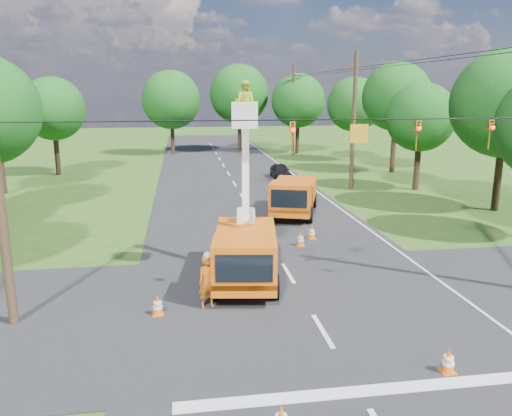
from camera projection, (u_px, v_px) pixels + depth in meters
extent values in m
plane|color=#285519|center=(242.00, 197.00, 34.49)|extent=(140.00, 140.00, 0.00)
cube|color=black|center=(242.00, 197.00, 34.49)|extent=(12.00, 100.00, 0.06)
cube|color=black|center=(306.00, 305.00, 17.16)|extent=(56.00, 10.00, 0.07)
cube|color=silver|center=(359.00, 393.00, 12.16)|extent=(9.00, 0.45, 0.02)
cube|color=silver|center=(321.00, 195.00, 35.30)|extent=(0.12, 90.00, 0.02)
cube|color=orange|center=(246.00, 262.00, 19.36)|extent=(3.02, 6.23, 0.45)
cube|color=orange|center=(244.00, 261.00, 17.09)|extent=(2.41, 1.99, 1.49)
cube|color=black|center=(244.00, 268.00, 16.26)|extent=(1.88, 0.33, 0.95)
cube|color=orange|center=(246.00, 240.00, 19.99)|extent=(2.84, 3.98, 1.00)
cylinder|color=black|center=(215.00, 287.00, 17.57)|extent=(0.45, 0.95, 0.92)
cylinder|color=black|center=(274.00, 287.00, 17.58)|extent=(0.45, 0.95, 0.92)
cylinder|color=black|center=(222.00, 253.00, 21.25)|extent=(0.45, 0.95, 0.92)
cylinder|color=black|center=(271.00, 253.00, 21.26)|extent=(0.45, 0.95, 0.92)
cube|color=silver|center=(246.00, 216.00, 20.88)|extent=(0.85, 0.85, 0.55)
cube|color=silver|center=(246.00, 166.00, 19.85)|extent=(0.47, 1.36, 4.32)
cube|color=silver|center=(245.00, 115.00, 18.36)|extent=(1.07, 1.07, 0.95)
imported|color=#C6E526|center=(245.00, 103.00, 18.26)|extent=(0.96, 0.88, 1.59)
cube|color=orange|center=(294.00, 202.00, 29.69)|extent=(4.03, 6.52, 0.46)
cube|color=orange|center=(291.00, 196.00, 27.40)|extent=(2.67, 2.34, 1.53)
cube|color=black|center=(289.00, 199.00, 26.55)|extent=(1.86, 0.66, 0.97)
cube|color=orange|center=(295.00, 189.00, 30.32)|extent=(3.45, 4.33, 1.02)
cylinder|color=black|center=(272.00, 213.00, 28.06)|extent=(0.60, 0.99, 0.94)
cylinder|color=black|center=(310.00, 215.00, 27.71)|extent=(0.60, 0.99, 0.94)
cylinder|color=black|center=(280.00, 199.00, 31.78)|extent=(0.60, 0.99, 0.94)
cylinder|color=black|center=(314.00, 200.00, 31.44)|extent=(0.60, 0.99, 0.94)
imported|color=#E25B13|center=(208.00, 282.00, 16.77)|extent=(0.78, 0.65, 1.84)
imported|color=black|center=(280.00, 171.00, 41.87)|extent=(1.55, 3.65, 1.23)
cone|color=#E15F0B|center=(448.00, 360.00, 12.94)|extent=(0.36, 0.36, 0.70)
cube|color=#E15F0B|center=(447.00, 372.00, 13.02)|extent=(0.38, 0.38, 0.04)
cylinder|color=white|center=(449.00, 358.00, 12.93)|extent=(0.26, 0.26, 0.09)
cylinder|color=white|center=(448.00, 363.00, 12.96)|extent=(0.31, 0.31, 0.09)
cone|color=#E15F0B|center=(301.00, 239.00, 23.53)|extent=(0.36, 0.36, 0.70)
cube|color=#E15F0B|center=(300.00, 246.00, 23.61)|extent=(0.38, 0.38, 0.04)
cylinder|color=white|center=(301.00, 238.00, 23.52)|extent=(0.26, 0.26, 0.09)
cylinder|color=white|center=(301.00, 241.00, 23.55)|extent=(0.31, 0.31, 0.09)
cone|color=#E15F0B|center=(312.00, 232.00, 24.73)|extent=(0.36, 0.36, 0.70)
cube|color=#E15F0B|center=(312.00, 238.00, 24.81)|extent=(0.38, 0.38, 0.04)
cylinder|color=white|center=(312.00, 230.00, 24.72)|extent=(0.26, 0.26, 0.09)
cylinder|color=white|center=(312.00, 233.00, 24.75)|extent=(0.31, 0.31, 0.09)
cone|color=#E15F0B|center=(158.00, 305.00, 16.28)|extent=(0.36, 0.36, 0.70)
cube|color=#E15F0B|center=(158.00, 314.00, 16.36)|extent=(0.38, 0.38, 0.04)
cylinder|color=white|center=(158.00, 303.00, 16.27)|extent=(0.26, 0.26, 0.09)
cylinder|color=white|center=(158.00, 307.00, 16.30)|extent=(0.31, 0.31, 0.09)
cone|color=#E15F0B|center=(299.00, 201.00, 31.71)|extent=(0.36, 0.36, 0.70)
cube|color=#E15F0B|center=(299.00, 206.00, 31.79)|extent=(0.38, 0.38, 0.04)
cylinder|color=white|center=(299.00, 200.00, 31.69)|extent=(0.26, 0.26, 0.09)
cylinder|color=white|center=(299.00, 202.00, 31.73)|extent=(0.31, 0.31, 0.09)
cylinder|color=#4C3823|center=(354.00, 121.00, 36.50)|extent=(0.30, 0.30, 10.00)
cube|color=#4C3823|center=(356.00, 68.00, 35.63)|extent=(1.80, 0.12, 0.12)
cylinder|color=#4C3823|center=(293.00, 111.00, 55.75)|extent=(0.30, 0.30, 10.00)
cube|color=#4C3823|center=(294.00, 76.00, 54.88)|extent=(1.80, 0.12, 0.12)
cylinder|color=black|center=(296.00, 120.00, 15.65)|extent=(18.00, 0.04, 0.04)
cube|color=#C28517|center=(359.00, 133.00, 16.06)|extent=(0.60, 0.05, 0.60)
imported|color=#C28517|center=(292.00, 138.00, 15.76)|extent=(0.16, 0.20, 1.00)
sphere|color=#FF0C0C|center=(293.00, 130.00, 15.59)|extent=(0.14, 0.14, 0.14)
imported|color=#C28517|center=(417.00, 136.00, 16.37)|extent=(0.16, 0.20, 1.00)
sphere|color=#FF0C0C|center=(419.00, 128.00, 16.20)|extent=(0.14, 0.14, 0.14)
imported|color=#C28517|center=(490.00, 135.00, 16.75)|extent=(0.16, 0.20, 1.00)
sphere|color=#FF0C0C|center=(493.00, 128.00, 16.57)|extent=(0.14, 0.14, 0.14)
cylinder|color=#382616|center=(0.00, 161.00, 35.37)|extent=(0.44, 0.44, 4.62)
cylinder|color=#382616|center=(57.00, 152.00, 43.43)|extent=(0.44, 0.44, 4.05)
sphere|color=#134412|center=(53.00, 109.00, 42.58)|extent=(5.40, 5.40, 5.40)
cylinder|color=#382616|center=(498.00, 173.00, 30.37)|extent=(0.44, 0.44, 4.58)
sphere|color=#134412|center=(506.00, 104.00, 29.41)|extent=(6.40, 6.40, 6.40)
cylinder|color=#382616|center=(417.00, 164.00, 36.93)|extent=(0.44, 0.44, 3.78)
sphere|color=#134412|center=(421.00, 117.00, 36.15)|extent=(5.00, 5.00, 5.00)
cylinder|color=#382616|center=(393.00, 146.00, 44.76)|extent=(0.44, 0.44, 4.75)
sphere|color=#134412|center=(396.00, 97.00, 43.76)|extent=(6.00, 6.00, 6.00)
cylinder|color=#382616|center=(353.00, 141.00, 52.38)|extent=(0.44, 0.44, 4.14)
sphere|color=#134412|center=(354.00, 104.00, 51.52)|extent=(5.60, 5.60, 5.60)
cylinder|color=#382616|center=(172.00, 135.00, 57.32)|extent=(0.44, 0.44, 4.40)
sphere|color=#134412|center=(171.00, 100.00, 56.40)|extent=(6.60, 6.60, 6.60)
cylinder|color=#382616|center=(239.00, 131.00, 60.36)|extent=(0.44, 0.44, 4.84)
sphere|color=#134412|center=(239.00, 94.00, 59.35)|extent=(7.00, 7.00, 7.00)
cylinder|color=#382616|center=(297.00, 135.00, 58.47)|extent=(0.44, 0.44, 4.31)
sphere|color=#134412|center=(298.00, 101.00, 57.57)|extent=(6.20, 6.20, 6.20)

